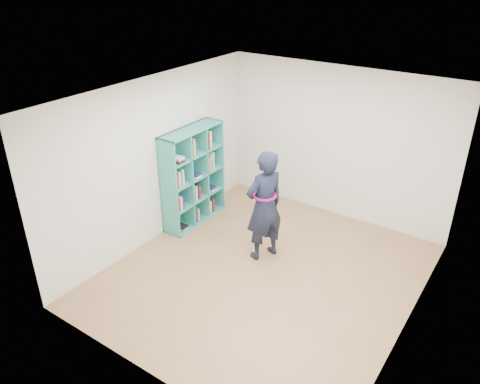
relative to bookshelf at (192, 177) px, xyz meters
The scene contains 9 objects.
floor 2.11m from the bookshelf, 19.42° to the right, with size 4.50×4.50×0.00m, color olive.
ceiling 2.65m from the bookshelf, 19.42° to the right, with size 4.50×4.50×0.00m, color white.
wall_left 0.83m from the bookshelf, 104.10° to the right, with size 0.02×4.50×2.60m, color silver.
wall_right 3.92m from the bookshelf, ahead, with size 0.02×4.50×2.60m, color silver.
wall_back 2.49m from the bookshelf, 41.09° to the left, with size 4.00×0.02×2.60m, color silver.
wall_front 3.47m from the bookshelf, 57.62° to the right, with size 4.00×0.02×2.60m, color silver.
bookshelf is the anchor object (origin of this frame).
person 1.59m from the bookshelf, ahead, with size 0.62×0.74×1.72m.
smartphone 1.50m from the bookshelf, ahead, with size 0.04×0.09×0.12m.
Camera 1 is at (2.82, -4.73, 4.12)m, focal length 35.00 mm.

